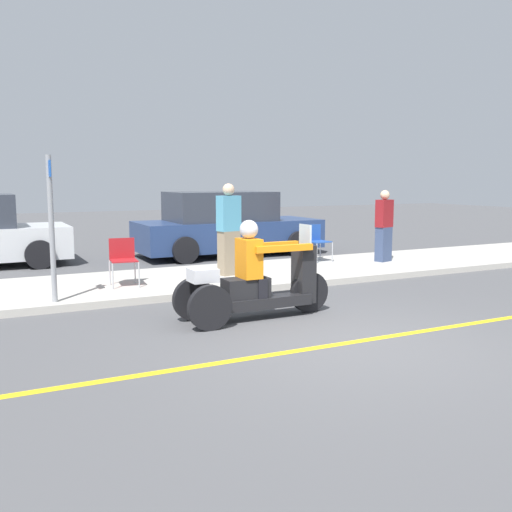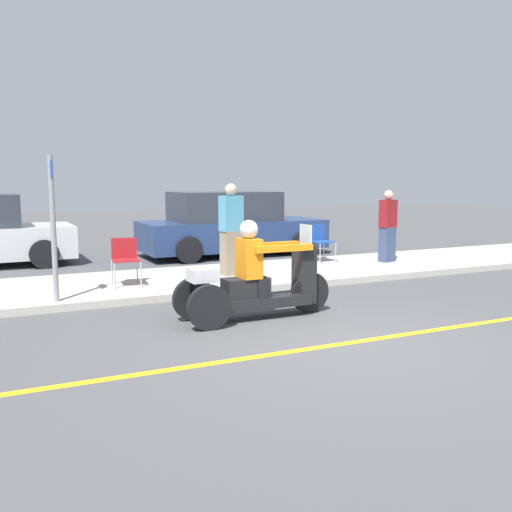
{
  "view_description": "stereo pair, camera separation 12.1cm",
  "coord_description": "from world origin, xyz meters",
  "px_view_note": "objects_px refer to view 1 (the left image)",
  "views": [
    {
      "loc": [
        -4.05,
        -5.47,
        1.97
      ],
      "look_at": [
        -0.49,
        1.6,
        0.9
      ],
      "focal_mm": 40.0,
      "sensor_mm": 36.0,
      "label": 1
    },
    {
      "loc": [
        -3.94,
        -5.52,
        1.97
      ],
      "look_at": [
        -0.49,
        1.6,
        0.9
      ],
      "focal_mm": 40.0,
      "sensor_mm": 36.0,
      "label": 2
    }
  ],
  "objects_px": {
    "spectator_end_of_line": "(384,227)",
    "parked_car_lot_right": "(226,226)",
    "motorcycle_trike": "(256,284)",
    "spectator_mid_group": "(229,231)",
    "folding_chair_set_back": "(123,257)",
    "street_sign": "(51,223)",
    "folding_chair_curbside": "(316,239)"
  },
  "relations": [
    {
      "from": "spectator_mid_group",
      "to": "folding_chair_set_back",
      "type": "relative_size",
      "value": 2.15
    },
    {
      "from": "folding_chair_curbside",
      "to": "street_sign",
      "type": "height_order",
      "value": "street_sign"
    },
    {
      "from": "motorcycle_trike",
      "to": "folding_chair_set_back",
      "type": "height_order",
      "value": "motorcycle_trike"
    },
    {
      "from": "motorcycle_trike",
      "to": "street_sign",
      "type": "bearing_deg",
      "value": 143.09
    },
    {
      "from": "spectator_end_of_line",
      "to": "street_sign",
      "type": "height_order",
      "value": "street_sign"
    },
    {
      "from": "motorcycle_trike",
      "to": "spectator_mid_group",
      "type": "height_order",
      "value": "spectator_mid_group"
    },
    {
      "from": "motorcycle_trike",
      "to": "folding_chair_curbside",
      "type": "xyz_separation_m",
      "value": [
        3.43,
        3.78,
        0.12
      ]
    },
    {
      "from": "spectator_end_of_line",
      "to": "folding_chair_set_back",
      "type": "height_order",
      "value": "spectator_end_of_line"
    },
    {
      "from": "spectator_end_of_line",
      "to": "parked_car_lot_right",
      "type": "bearing_deg",
      "value": 125.43
    },
    {
      "from": "motorcycle_trike",
      "to": "spectator_mid_group",
      "type": "xyz_separation_m",
      "value": [
        0.89,
        2.93,
        0.47
      ]
    },
    {
      "from": "spectator_mid_group",
      "to": "spectator_end_of_line",
      "type": "bearing_deg",
      "value": 1.64
    },
    {
      "from": "folding_chair_curbside",
      "to": "street_sign",
      "type": "bearing_deg",
      "value": -161.89
    },
    {
      "from": "folding_chair_set_back",
      "to": "parked_car_lot_right",
      "type": "height_order",
      "value": "parked_car_lot_right"
    },
    {
      "from": "spectator_mid_group",
      "to": "parked_car_lot_right",
      "type": "xyz_separation_m",
      "value": [
        1.47,
        3.48,
        -0.2
      ]
    },
    {
      "from": "motorcycle_trike",
      "to": "folding_chair_curbside",
      "type": "bearing_deg",
      "value": 47.81
    },
    {
      "from": "spectator_mid_group",
      "to": "street_sign",
      "type": "relative_size",
      "value": 0.8
    },
    {
      "from": "parked_car_lot_right",
      "to": "motorcycle_trike",
      "type": "bearing_deg",
      "value": -110.21
    },
    {
      "from": "parked_car_lot_right",
      "to": "spectator_mid_group",
      "type": "bearing_deg",
      "value": -112.85
    },
    {
      "from": "motorcycle_trike",
      "to": "parked_car_lot_right",
      "type": "height_order",
      "value": "parked_car_lot_right"
    },
    {
      "from": "parked_car_lot_right",
      "to": "street_sign",
      "type": "xyz_separation_m",
      "value": [
        -4.83,
        -4.56,
        0.55
      ]
    },
    {
      "from": "motorcycle_trike",
      "to": "spectator_mid_group",
      "type": "distance_m",
      "value": 3.1
    },
    {
      "from": "parked_car_lot_right",
      "to": "spectator_end_of_line",
      "type": "bearing_deg",
      "value": -54.57
    },
    {
      "from": "spectator_mid_group",
      "to": "folding_chair_set_back",
      "type": "height_order",
      "value": "spectator_mid_group"
    },
    {
      "from": "spectator_mid_group",
      "to": "street_sign",
      "type": "height_order",
      "value": "street_sign"
    },
    {
      "from": "motorcycle_trike",
      "to": "parked_car_lot_right",
      "type": "distance_m",
      "value": 6.84
    },
    {
      "from": "motorcycle_trike",
      "to": "folding_chair_curbside",
      "type": "relative_size",
      "value": 2.82
    },
    {
      "from": "motorcycle_trike",
      "to": "spectator_end_of_line",
      "type": "relative_size",
      "value": 1.45
    },
    {
      "from": "folding_chair_set_back",
      "to": "motorcycle_trike",
      "type": "bearing_deg",
      "value": -66.44
    },
    {
      "from": "folding_chair_curbside",
      "to": "street_sign",
      "type": "xyz_separation_m",
      "value": [
        -5.9,
        -1.93,
        0.69
      ]
    },
    {
      "from": "motorcycle_trike",
      "to": "spectator_end_of_line",
      "type": "distance_m",
      "value": 5.66
    },
    {
      "from": "spectator_end_of_line",
      "to": "spectator_mid_group",
      "type": "relative_size",
      "value": 0.91
    },
    {
      "from": "street_sign",
      "to": "spectator_mid_group",
      "type": "bearing_deg",
      "value": 17.79
    }
  ]
}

